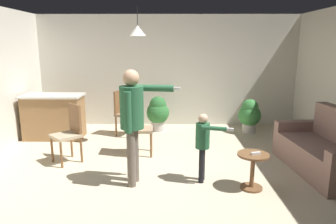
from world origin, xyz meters
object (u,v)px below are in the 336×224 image
Objects in this scene: side_table_by_couch at (253,167)px; potted_plant_by_wall at (158,112)px; dining_chair_by_counter at (137,126)px; person_child at (203,140)px; potted_plant_corner at (250,114)px; kitchen_counter at (54,116)px; person_adult at (133,115)px; couch_floral at (326,151)px; spare_remote_on_table at (256,153)px; dining_chair_centre_back at (69,131)px; dining_chair_near_wall at (124,111)px.

side_table_by_couch is 0.64× the size of potted_plant_by_wall.
dining_chair_by_counter is (-1.76, 1.39, 0.22)m from side_table_by_couch.
side_table_by_couch is 0.78m from person_child.
potted_plant_by_wall reaches higher than potted_plant_corner.
person_adult is (1.98, -2.25, 0.56)m from kitchen_counter.
person_child is (1.00, 0.08, -0.39)m from person_adult.
person_child is 2.88m from potted_plant_by_wall.
spare_remote_on_table is at bearing 112.02° from couch_floral.
side_table_by_couch is at bearing -153.81° from dining_chair_centre_back.
spare_remote_on_table is at bearing -102.70° from potted_plant_corner.
person_child reaches higher than dining_chair_near_wall.
spare_remote_on_table is at bearing 92.42° from person_adult.
person_adult reaches higher than dining_chair_centre_back.
kitchen_counter is 4.41m from spare_remote_on_table.
side_table_by_couch is 3.34m from potted_plant_by_wall.
dining_chair_near_wall is (-1.51, 2.41, -0.10)m from person_child.
dining_chair_near_wall is at bearing -176.58° from potted_plant_corner.
dining_chair_near_wall is at bearing 9.34° from kitchen_counter.
dining_chair_by_counter is at bearing 141.65° from side_table_by_couch.
dining_chair_near_wall is (1.48, 0.24, 0.07)m from kitchen_counter.
couch_floral is 1.12× the size of person_adult.
side_table_by_couch is 4.00× the size of spare_remote_on_table.
dining_chair_near_wall is at bearing -133.59° from person_child.
spare_remote_on_table is (1.78, -1.42, -0.01)m from dining_chair_by_counter.
potted_plant_by_wall is (-2.11, 0.19, 0.02)m from potted_plant_corner.
spare_remote_on_table is (1.46, -3.04, 0.09)m from potted_plant_by_wall.
dining_chair_centre_back is (-1.21, 0.87, -0.49)m from person_adult.
dining_chair_near_wall is 1.23× the size of potted_plant_by_wall.
person_adult is 1.78m from spare_remote_on_table.
couch_floral reaches higher than potted_plant_by_wall.
couch_floral is 2.38× the size of potted_plant_corner.
person_adult is 1.33m from dining_chair_by_counter.
couch_floral is at bearing -139.63° from dining_chair_centre_back.
dining_chair_centre_back is (-2.88, 1.03, 0.22)m from side_table_by_couch.
side_table_by_couch is at bearing 110.55° from couch_floral.
couch_floral is 2.29m from potted_plant_corner.
dining_chair_by_counter is 7.69× the size of spare_remote_on_table.
person_child is 1.03× the size of dining_chair_centre_back.
couch_floral is 1.47m from side_table_by_couch.
potted_plant_corner reaches higher than spare_remote_on_table.
kitchen_counter reaches higher than side_table_by_couch.
dining_chair_near_wall is 7.69× the size of spare_remote_on_table.
potted_plant_corner is at bearing 147.43° from person_adult.
potted_plant_by_wall is (-0.77, 2.77, -0.19)m from person_child.
kitchen_counter is 1.26× the size of dining_chair_centre_back.
potted_plant_by_wall is 6.26× the size of spare_remote_on_table.
potted_plant_corner is at bearing 5.46° from kitchen_counter.
person_child reaches higher than potted_plant_corner.
side_table_by_couch is at bearing -33.36° from kitchen_counter.
kitchen_counter is at bearing 65.70° from couch_floral.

